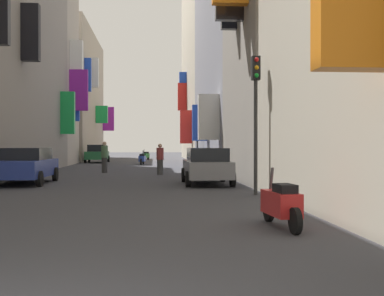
{
  "coord_description": "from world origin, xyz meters",
  "views": [
    {
      "loc": [
        1.42,
        -3.57,
        1.59
      ],
      "look_at": [
        3.52,
        23.53,
        1.41
      ],
      "focal_mm": 46.16,
      "sensor_mm": 36.0,
      "label": 1
    }
  ],
  "objects_px": {
    "scooter_red": "(281,203)",
    "scooter_orange": "(160,155)",
    "scooter_blue": "(142,159)",
    "parked_car_green": "(97,153)",
    "scooter_green": "(146,155)",
    "pedestrian_near_left": "(104,157)",
    "parked_car_grey": "(207,165)",
    "pedestrian_crossing": "(160,159)",
    "parked_car_blue": "(25,165)",
    "traffic_light_near_corner": "(256,101)",
    "traffic_light_far_corner": "(197,128)"
  },
  "relations": [
    {
      "from": "parked_car_green",
      "to": "scooter_green",
      "type": "bearing_deg",
      "value": 59.22
    },
    {
      "from": "scooter_orange",
      "to": "scooter_red",
      "type": "bearing_deg",
      "value": -87.57
    },
    {
      "from": "parked_car_green",
      "to": "parked_car_blue",
      "type": "bearing_deg",
      "value": -90.43
    },
    {
      "from": "scooter_green",
      "to": "scooter_orange",
      "type": "xyz_separation_m",
      "value": [
        1.45,
        0.68,
        -0.0
      ]
    },
    {
      "from": "parked_car_blue",
      "to": "scooter_green",
      "type": "xyz_separation_m",
      "value": [
        4.37,
        31.03,
        -0.31
      ]
    },
    {
      "from": "scooter_orange",
      "to": "pedestrian_crossing",
      "type": "relative_size",
      "value": 1.09
    },
    {
      "from": "parked_car_green",
      "to": "traffic_light_far_corner",
      "type": "xyz_separation_m",
      "value": [
        8.23,
        -8.33,
        1.98
      ]
    },
    {
      "from": "pedestrian_near_left",
      "to": "parked_car_blue",
      "type": "bearing_deg",
      "value": -107.55
    },
    {
      "from": "parked_car_blue",
      "to": "scooter_orange",
      "type": "bearing_deg",
      "value": 79.6
    },
    {
      "from": "scooter_green",
      "to": "traffic_light_far_corner",
      "type": "distance_m",
      "value": 16.07
    },
    {
      "from": "scooter_blue",
      "to": "parked_car_grey",
      "type": "bearing_deg",
      "value": -81.44
    },
    {
      "from": "parked_car_grey",
      "to": "scooter_red",
      "type": "xyz_separation_m",
      "value": [
        0.32,
        -10.35,
        -0.3
      ]
    },
    {
      "from": "scooter_green",
      "to": "scooter_blue",
      "type": "distance_m",
      "value": 11.67
    },
    {
      "from": "scooter_blue",
      "to": "scooter_red",
      "type": "relative_size",
      "value": 0.99
    },
    {
      "from": "scooter_red",
      "to": "traffic_light_near_corner",
      "type": "xyz_separation_m",
      "value": [
        0.8,
        6.19,
        2.52
      ]
    },
    {
      "from": "traffic_light_far_corner",
      "to": "scooter_green",
      "type": "bearing_deg",
      "value": 104.7
    },
    {
      "from": "parked_car_green",
      "to": "scooter_red",
      "type": "relative_size",
      "value": 2.02
    },
    {
      "from": "scooter_green",
      "to": "pedestrian_crossing",
      "type": "distance_m",
      "value": 25.43
    },
    {
      "from": "scooter_green",
      "to": "traffic_light_near_corner",
      "type": "height_order",
      "value": "traffic_light_near_corner"
    },
    {
      "from": "parked_car_blue",
      "to": "parked_car_grey",
      "type": "distance_m",
      "value": 7.38
    },
    {
      "from": "parked_car_blue",
      "to": "pedestrian_crossing",
      "type": "height_order",
      "value": "pedestrian_crossing"
    },
    {
      "from": "scooter_blue",
      "to": "pedestrian_crossing",
      "type": "relative_size",
      "value": 1.2
    },
    {
      "from": "scooter_green",
      "to": "traffic_light_far_corner",
      "type": "height_order",
      "value": "traffic_light_far_corner"
    },
    {
      "from": "parked_car_grey",
      "to": "traffic_light_near_corner",
      "type": "distance_m",
      "value": 4.84
    },
    {
      "from": "scooter_orange",
      "to": "parked_car_blue",
      "type": "bearing_deg",
      "value": -100.4
    },
    {
      "from": "pedestrian_crossing",
      "to": "traffic_light_near_corner",
      "type": "distance_m",
      "value": 11.28
    },
    {
      "from": "scooter_green",
      "to": "scooter_red",
      "type": "relative_size",
      "value": 0.88
    },
    {
      "from": "pedestrian_near_left",
      "to": "parked_car_grey",
      "type": "bearing_deg",
      "value": -60.25
    },
    {
      "from": "scooter_green",
      "to": "pedestrian_crossing",
      "type": "xyz_separation_m",
      "value": [
        1.17,
        -25.4,
        0.35
      ]
    },
    {
      "from": "parked_car_green",
      "to": "scooter_green",
      "type": "height_order",
      "value": "parked_car_green"
    },
    {
      "from": "scooter_green",
      "to": "traffic_light_near_corner",
      "type": "distance_m",
      "value": 36.39
    },
    {
      "from": "traffic_light_far_corner",
      "to": "scooter_red",
      "type": "bearing_deg",
      "value": -91.63
    },
    {
      "from": "parked_car_green",
      "to": "scooter_red",
      "type": "bearing_deg",
      "value": -78.04
    },
    {
      "from": "pedestrian_near_left",
      "to": "scooter_blue",
      "type": "bearing_deg",
      "value": 81.01
    },
    {
      "from": "pedestrian_near_left",
      "to": "traffic_light_near_corner",
      "type": "height_order",
      "value": "traffic_light_near_corner"
    },
    {
      "from": "parked_car_green",
      "to": "scooter_blue",
      "type": "height_order",
      "value": "parked_car_green"
    },
    {
      "from": "parked_car_green",
      "to": "traffic_light_near_corner",
      "type": "bearing_deg",
      "value": -74.12
    },
    {
      "from": "scooter_blue",
      "to": "traffic_light_near_corner",
      "type": "distance_m",
      "value": 24.89
    },
    {
      "from": "scooter_blue",
      "to": "scooter_orange",
      "type": "height_order",
      "value": "same"
    },
    {
      "from": "pedestrian_crossing",
      "to": "traffic_light_far_corner",
      "type": "relative_size",
      "value": 0.4
    },
    {
      "from": "parked_car_green",
      "to": "pedestrian_near_left",
      "type": "bearing_deg",
      "value": -82.15
    },
    {
      "from": "parked_car_grey",
      "to": "scooter_blue",
      "type": "relative_size",
      "value": 2.04
    },
    {
      "from": "scooter_orange",
      "to": "pedestrian_near_left",
      "type": "bearing_deg",
      "value": -98.04
    },
    {
      "from": "scooter_red",
      "to": "scooter_orange",
      "type": "bearing_deg",
      "value": 92.43
    },
    {
      "from": "parked_car_blue",
      "to": "parked_car_grey",
      "type": "relative_size",
      "value": 1.12
    },
    {
      "from": "scooter_orange",
      "to": "traffic_light_far_corner",
      "type": "relative_size",
      "value": 0.44
    },
    {
      "from": "parked_car_green",
      "to": "parked_car_grey",
      "type": "distance_m",
      "value": 25.89
    },
    {
      "from": "parked_car_green",
      "to": "pedestrian_crossing",
      "type": "xyz_separation_m",
      "value": [
        5.36,
        -18.35,
        0.0
      ]
    },
    {
      "from": "scooter_red",
      "to": "pedestrian_near_left",
      "type": "xyz_separation_m",
      "value": [
        -5.21,
        18.92,
        0.42
      ]
    },
    {
      "from": "parked_car_green",
      "to": "scooter_green",
      "type": "xyz_separation_m",
      "value": [
        4.2,
        7.04,
        -0.35
      ]
    }
  ]
}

